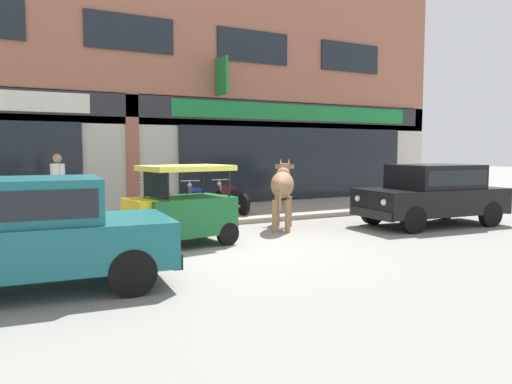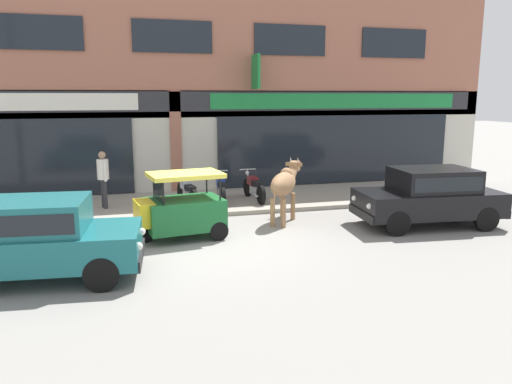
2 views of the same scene
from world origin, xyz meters
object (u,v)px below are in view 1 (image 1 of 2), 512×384
Objects in this scene: motorcycle_1 at (196,200)px; pedestrian at (58,181)px; cow at (283,185)px; car_0 at (27,229)px; car_1 at (432,192)px; motorcycle_0 at (159,203)px; auto_rickshaw at (180,211)px; motorcycle_2 at (231,198)px.

pedestrian reaches higher than motorcycle_1.
cow reaches higher than car_0.
car_1 is 8.75m from pedestrian.
motorcycle_0 is (-2.21, 2.19, -0.50)m from cow.
motorcycle_1 is at bearing 141.72° from car_1.
car_0 is at bearing -144.43° from auto_rickshaw.
auto_rickshaw is (2.79, 1.99, -0.15)m from car_0.
car_0 is 2.06× the size of motorcycle_2.
auto_rickshaw reaches higher than car_1.
pedestrian is (-7.91, 3.74, 0.29)m from car_1.
motorcycle_2 is (2.58, 3.13, -0.15)m from auto_rickshaw.
car_1 is at bearing -21.15° from cow.
auto_rickshaw is at bearing 35.57° from car_0.
car_1 is 2.05× the size of motorcycle_1.
motorcycle_0 is at bearing 79.59° from auto_rickshaw.
car_1 reaches higher than motorcycle_0.
cow is at bearing 26.58° from car_0.
car_0 reaches higher than motorcycle_0.
motorcycle_0 is at bearing 56.13° from car_0.
cow is 2.88m from auto_rickshaw.
cow is 3.15m from motorcycle_0.
car_1 is 2.32× the size of pedestrian.
motorcycle_0 is (3.33, 4.97, -0.31)m from car_0.
motorcycle_1 is at bearing 49.37° from car_0.
motorcycle_0 is at bearing -173.88° from motorcycle_1.
motorcycle_1 is 1.02m from motorcycle_2.
cow is 0.50× the size of car_0.
car_0 is 1.00× the size of car_1.
cow is 0.50× the size of car_1.
motorcycle_2 is 1.13× the size of pedestrian.
auto_rickshaw is at bearing -129.51° from motorcycle_2.
cow is 1.03× the size of motorcycle_1.
car_1 is 6.18m from auto_rickshaw.
pedestrian reaches higher than motorcycle_2.
car_1 is at bearing -32.04° from motorcycle_0.
motorcycle_1 is at bearing -177.13° from motorcycle_2.
car_0 is at bearing -130.63° from motorcycle_1.
cow is 5.12m from pedestrian.
motorcycle_2 is at bearing 2.87° from motorcycle_1.
car_1 is at bearing 9.28° from car_0.
motorcycle_1 is 3.38m from pedestrian.
pedestrian is at bearing 154.67° from car_1.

